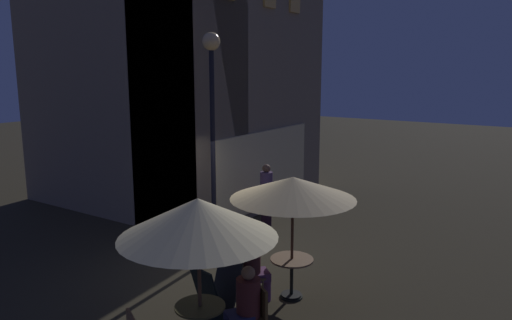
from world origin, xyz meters
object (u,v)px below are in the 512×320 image
patio_umbrella_0 (198,218)px  cafe_chair_1 (254,311)px  cafe_chair_2 (245,271)px  menu_sandwich_board (217,292)px  cafe_table_1 (292,269)px  patron_standing_2 (266,197)px  street_lamp_near_corner (212,98)px  patron_seated_1 (253,263)px  patio_umbrella_1 (293,189)px  patron_seated_0 (245,303)px

patio_umbrella_0 → cafe_chair_1: bearing=-34.8°
cafe_chair_1 → cafe_chair_2: bearing=-104.4°
menu_sandwich_board → cafe_table_1: size_ratio=1.28×
patron_standing_2 → cafe_table_1: bearing=33.0°
cafe_chair_1 → cafe_chair_2: 1.30m
street_lamp_near_corner → patron_standing_2: bearing=0.8°
menu_sandwich_board → patron_seated_1: patron_seated_1 is taller
cafe_table_1 → patio_umbrella_0: 2.73m
patio_umbrella_1 → patron_seated_0: 2.17m
menu_sandwich_board → patio_umbrella_0: patio_umbrella_0 is taller
street_lamp_near_corner → patio_umbrella_1: (-0.74, -2.29, -1.42)m
patio_umbrella_0 → patron_standing_2: bearing=22.8°
cafe_table_1 → patio_umbrella_0: bearing=176.1°
cafe_chair_1 → cafe_chair_2: size_ratio=0.94×
street_lamp_near_corner → patio_umbrella_1: 2.79m
cafe_table_1 → patron_seated_0: 1.77m
patio_umbrella_0 → cafe_chair_1: patio_umbrella_0 is taller
cafe_chair_1 → patron_standing_2: (4.49, 2.62, 0.29)m
street_lamp_near_corner → cafe_chair_2: 3.58m
patio_umbrella_1 → patio_umbrella_0: bearing=176.1°
patron_standing_2 → patron_seated_1: bearing=22.7°
patio_umbrella_1 → patron_standing_2: bearing=39.1°
patio_umbrella_1 → cafe_chair_1: 2.18m
street_lamp_near_corner → menu_sandwich_board: street_lamp_near_corner is taller
street_lamp_near_corner → cafe_chair_1: bearing=-132.4°
cafe_table_1 → cafe_chair_2: (-0.65, 0.55, 0.06)m
menu_sandwich_board → cafe_table_1: menu_sandwich_board is taller
patio_umbrella_1 → patron_seated_1: patio_umbrella_1 is taller
street_lamp_near_corner → patio_umbrella_0: (-3.02, -2.14, -1.36)m
cafe_table_1 → cafe_chair_2: cafe_chair_2 is taller
cafe_table_1 → patron_standing_2: patron_standing_2 is taller
patron_seated_0 → patron_standing_2: size_ratio=0.75×
patio_umbrella_0 → patron_standing_2: 5.70m
patio_umbrella_0 → patio_umbrella_1: 2.29m
cafe_chair_2 → patron_seated_0: size_ratio=0.78×
cafe_table_1 → cafe_chair_1: cafe_chair_1 is taller
patron_seated_1 → patron_standing_2: patron_standing_2 is taller
patron_seated_0 → street_lamp_near_corner: bearing=-99.9°
street_lamp_near_corner → cafe_chair_1: (-2.37, -2.59, -2.84)m
patio_umbrella_1 → cafe_chair_1: bearing=-169.6°
patron_standing_2 → street_lamp_near_corner: bearing=-5.3°
patron_seated_0 → menu_sandwich_board: bearing=-80.4°
cafe_chair_1 → patron_seated_0: (-0.12, 0.08, 0.15)m
menu_sandwich_board → patron_seated_1: size_ratio=0.76×
street_lamp_near_corner → cafe_chair_1: 4.51m
patio_umbrella_0 → cafe_chair_2: patio_umbrella_0 is taller
menu_sandwich_board → cafe_chair_2: (0.72, -0.04, 0.09)m
street_lamp_near_corner → patio_umbrella_0: 3.94m
cafe_chair_2 → patron_seated_1: 0.20m
menu_sandwich_board → cafe_chair_2: size_ratio=0.99×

